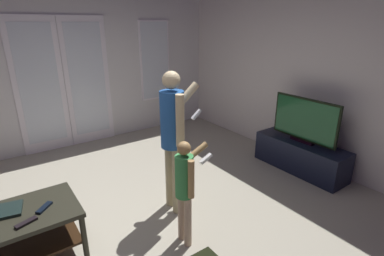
{
  "coord_description": "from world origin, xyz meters",
  "views": [
    {
      "loc": [
        -0.94,
        -2.45,
        2.01
      ],
      "look_at": [
        0.77,
        -0.04,
        0.95
      ],
      "focal_mm": 27.57,
      "sensor_mm": 36.0,
      "label": 1
    }
  ],
  "objects_px": {
    "coffee_table": "(12,230)",
    "tv_stand": "(300,156)",
    "laptop_closed": "(1,212)",
    "flat_screen_tv": "(305,120)",
    "person_child": "(185,184)",
    "tv_remote_black": "(26,223)",
    "dvd_remote_slim": "(44,208)",
    "person_adult": "(173,131)"
  },
  "relations": [
    {
      "from": "person_adult",
      "to": "dvd_remote_slim",
      "type": "height_order",
      "value": "person_adult"
    },
    {
      "from": "tv_stand",
      "to": "laptop_closed",
      "type": "relative_size",
      "value": 4.13
    },
    {
      "from": "tv_stand",
      "to": "person_child",
      "type": "relative_size",
      "value": 1.25
    },
    {
      "from": "coffee_table",
      "to": "laptop_closed",
      "type": "bearing_deg",
      "value": 113.29
    },
    {
      "from": "coffee_table",
      "to": "flat_screen_tv",
      "type": "distance_m",
      "value": 3.58
    },
    {
      "from": "coffee_table",
      "to": "person_adult",
      "type": "bearing_deg",
      "value": -3.73
    },
    {
      "from": "flat_screen_tv",
      "to": "tv_stand",
      "type": "bearing_deg",
      "value": -65.54
    },
    {
      "from": "coffee_table",
      "to": "laptop_closed",
      "type": "height_order",
      "value": "laptop_closed"
    },
    {
      "from": "coffee_table",
      "to": "person_child",
      "type": "bearing_deg",
      "value": -24.9
    },
    {
      "from": "tv_remote_black",
      "to": "coffee_table",
      "type": "bearing_deg",
      "value": 100.5
    },
    {
      "from": "person_child",
      "to": "dvd_remote_slim",
      "type": "bearing_deg",
      "value": 151.85
    },
    {
      "from": "tv_stand",
      "to": "flat_screen_tv",
      "type": "bearing_deg",
      "value": 114.46
    },
    {
      "from": "flat_screen_tv",
      "to": "person_child",
      "type": "distance_m",
      "value": 2.19
    },
    {
      "from": "person_child",
      "to": "person_adult",
      "type": "bearing_deg",
      "value": 68.18
    },
    {
      "from": "dvd_remote_slim",
      "to": "tv_remote_black",
      "type": "bearing_deg",
      "value": 177.01
    },
    {
      "from": "coffee_table",
      "to": "flat_screen_tv",
      "type": "height_order",
      "value": "flat_screen_tv"
    },
    {
      "from": "tv_remote_black",
      "to": "flat_screen_tv",
      "type": "bearing_deg",
      "value": -22.69
    },
    {
      "from": "coffee_table",
      "to": "laptop_closed",
      "type": "relative_size",
      "value": 3.44
    },
    {
      "from": "person_adult",
      "to": "laptop_closed",
      "type": "bearing_deg",
      "value": 172.92
    },
    {
      "from": "coffee_table",
      "to": "tv_stand",
      "type": "bearing_deg",
      "value": -5.79
    },
    {
      "from": "flat_screen_tv",
      "to": "tv_remote_black",
      "type": "xyz_separation_m",
      "value": [
        -3.43,
        0.17,
        -0.26
      ]
    },
    {
      "from": "coffee_table",
      "to": "tv_stand",
      "type": "xyz_separation_m",
      "value": [
        3.54,
        -0.36,
        -0.13
      ]
    },
    {
      "from": "person_adult",
      "to": "dvd_remote_slim",
      "type": "bearing_deg",
      "value": 177.56
    },
    {
      "from": "dvd_remote_slim",
      "to": "tv_stand",
      "type": "bearing_deg",
      "value": -49.72
    },
    {
      "from": "coffee_table",
      "to": "person_adult",
      "type": "distance_m",
      "value": 1.69
    },
    {
      "from": "person_child",
      "to": "coffee_table",
      "type": "bearing_deg",
      "value": 155.1
    },
    {
      "from": "person_child",
      "to": "dvd_remote_slim",
      "type": "height_order",
      "value": "person_child"
    },
    {
      "from": "laptop_closed",
      "to": "person_adult",
      "type": "bearing_deg",
      "value": 3.5
    },
    {
      "from": "person_adult",
      "to": "laptop_closed",
      "type": "xyz_separation_m",
      "value": [
        -1.62,
        0.2,
        -0.45
      ]
    },
    {
      "from": "flat_screen_tv",
      "to": "person_adult",
      "type": "relative_size",
      "value": 0.62
    },
    {
      "from": "laptop_closed",
      "to": "tv_remote_black",
      "type": "bearing_deg",
      "value": -51.38
    },
    {
      "from": "person_child",
      "to": "laptop_closed",
      "type": "relative_size",
      "value": 3.31
    },
    {
      "from": "flat_screen_tv",
      "to": "person_adult",
      "type": "height_order",
      "value": "person_adult"
    },
    {
      "from": "person_child",
      "to": "dvd_remote_slim",
      "type": "distance_m",
      "value": 1.25
    },
    {
      "from": "coffee_table",
      "to": "flat_screen_tv",
      "type": "relative_size",
      "value": 1.12
    },
    {
      "from": "dvd_remote_slim",
      "to": "person_adult",
      "type": "bearing_deg",
      "value": -46.72
    },
    {
      "from": "person_adult",
      "to": "laptop_closed",
      "type": "distance_m",
      "value": 1.69
    },
    {
      "from": "person_adult",
      "to": "dvd_remote_slim",
      "type": "relative_size",
      "value": 9.25
    },
    {
      "from": "laptop_closed",
      "to": "flat_screen_tv",
      "type": "bearing_deg",
      "value": 3.36
    },
    {
      "from": "tv_stand",
      "to": "flat_screen_tv",
      "type": "distance_m",
      "value": 0.54
    },
    {
      "from": "tv_stand",
      "to": "tv_remote_black",
      "type": "bearing_deg",
      "value": 177.14
    },
    {
      "from": "tv_remote_black",
      "to": "dvd_remote_slim",
      "type": "xyz_separation_m",
      "value": [
        0.16,
        0.14,
        0.0
      ]
    }
  ]
}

